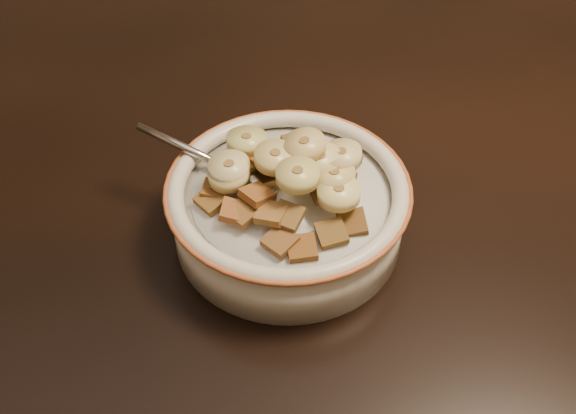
{
  "coord_description": "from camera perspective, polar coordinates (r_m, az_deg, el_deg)",
  "views": [
    {
      "loc": [
        0.12,
        -0.48,
        1.17
      ],
      "look_at": [
        0.18,
        -0.1,
        0.78
      ],
      "focal_mm": 45.0,
      "sensor_mm": 36.0,
      "label": 1
    }
  ],
  "objects": [
    {
      "name": "banana_slice_2",
      "position": [
        0.53,
        1.29,
        4.89
      ],
      "size": [
        0.04,
        0.04,
        0.02
      ],
      "primitive_type": "cylinder",
      "rotation": [
        -0.09,
        -0.14,
        0.4
      ],
      "color": "#FCDF91",
      "rests_on": "milk"
    },
    {
      "name": "spoon",
      "position": [
        0.54,
        -2.69,
        2.1
      ],
      "size": [
        0.05,
        0.05,
        0.01
      ],
      "primitive_type": "ellipsoid",
      "rotation": [
        0.0,
        0.0,
        4.13
      ],
      "color": "#B7B8BC",
      "rests_on": "cereal_bowl"
    },
    {
      "name": "chair",
      "position": [
        1.31,
        -7.53,
        10.28
      ],
      "size": [
        0.49,
        0.49,
        0.85
      ],
      "primitive_type": "cube",
      "rotation": [
        0.0,
        0.0,
        0.41
      ],
      "color": "black",
      "rests_on": "floor"
    },
    {
      "name": "banana_slice_0",
      "position": [
        0.53,
        2.57,
        3.73
      ],
      "size": [
        0.04,
        0.04,
        0.01
      ],
      "primitive_type": "cylinder",
      "rotation": [
        -0.12,
        -0.03,
        2.59
      ],
      "color": "#FFF18A",
      "rests_on": "milk"
    },
    {
      "name": "banana_slice_1",
      "position": [
        0.53,
        -4.65,
        3.07
      ],
      "size": [
        0.04,
        0.04,
        0.01
      ],
      "primitive_type": "cylinder",
      "rotation": [
        -0.05,
        0.02,
        2.39
      ],
      "color": "beige",
      "rests_on": "milk"
    },
    {
      "name": "cereal_square_5",
      "position": [
        0.55,
        -4.83,
        2.96
      ],
      "size": [
        0.03,
        0.03,
        0.01
      ],
      "primitive_type": "cube",
      "rotation": [
        -0.01,
        -0.08,
        2.07
      ],
      "color": "brown",
      "rests_on": "milk"
    },
    {
      "name": "cereal_square_3",
      "position": [
        0.5,
        -0.05,
        -0.74
      ],
      "size": [
        0.03,
        0.03,
        0.01
      ],
      "primitive_type": "cube",
      "rotation": [
        0.05,
        -0.18,
        0.98
      ],
      "color": "brown",
      "rests_on": "milk"
    },
    {
      "name": "banana_slice_4",
      "position": [
        0.51,
        4.03,
        1.11
      ],
      "size": [
        0.04,
        0.04,
        0.01
      ],
      "primitive_type": "cylinder",
      "rotation": [
        -0.02,
        -0.02,
        1.12
      ],
      "color": "#FDF09B",
      "rests_on": "milk"
    },
    {
      "name": "cereal_square_10",
      "position": [
        0.56,
        4.64,
        3.72
      ],
      "size": [
        0.03,
        0.03,
        0.01
      ],
      "primitive_type": "cube",
      "rotation": [
        -0.12,
        -0.17,
        2.5
      ],
      "color": "brown",
      "rests_on": "milk"
    },
    {
      "name": "cereal_square_9",
      "position": [
        0.55,
        -3.95,
        3.03
      ],
      "size": [
        0.03,
        0.03,
        0.01
      ],
      "primitive_type": "cube",
      "rotation": [
        -0.05,
        -0.17,
        2.18
      ],
      "color": "brown",
      "rests_on": "milk"
    },
    {
      "name": "cereal_square_18",
      "position": [
        0.51,
        5.09,
        -1.27
      ],
      "size": [
        0.02,
        0.02,
        0.01
      ],
      "primitive_type": "cube",
      "rotation": [
        -0.24,
        0.17,
        3.1
      ],
      "color": "brown",
      "rests_on": "milk"
    },
    {
      "name": "banana_slice_9",
      "position": [
        0.53,
        -4.7,
        2.59
      ],
      "size": [
        0.03,
        0.04,
        0.01
      ],
      "primitive_type": "cylinder",
      "rotation": [
        -0.06,
        -0.08,
        1.45
      ],
      "color": "#CABD63",
      "rests_on": "milk"
    },
    {
      "name": "cereal_square_19",
      "position": [
        0.5,
        -0.63,
        -2.7
      ],
      "size": [
        0.03,
        0.03,
        0.01
      ],
      "primitive_type": "cube",
      "rotation": [
        -0.14,
        -0.02,
        2.26
      ],
      "color": "brown",
      "rests_on": "milk"
    },
    {
      "name": "cereal_square_8",
      "position": [
        0.53,
        -5.73,
        1.29
      ],
      "size": [
        0.03,
        0.02,
        0.01
      ],
      "primitive_type": "cube",
      "rotation": [
        0.09,
        -0.18,
        2.86
      ],
      "color": "brown",
      "rests_on": "milk"
    },
    {
      "name": "cereal_square_20",
      "position": [
        0.55,
        -3.7,
        3.5
      ],
      "size": [
        0.02,
        0.02,
        0.01
      ],
      "primitive_type": "cube",
      "rotation": [
        0.18,
        -0.16,
        0.2
      ],
      "color": "brown",
      "rests_on": "milk"
    },
    {
      "name": "cereal_square_12",
      "position": [
        0.5,
        -1.29,
        -0.53
      ],
      "size": [
        0.03,
        0.03,
        0.01
      ],
      "primitive_type": "cube",
      "rotation": [
        -0.15,
        0.02,
        1.04
      ],
      "color": "olive",
      "rests_on": "milk"
    },
    {
      "name": "banana_slice_8",
      "position": [
        0.53,
        4.22,
        4.04
      ],
      "size": [
        0.04,
        0.04,
        0.01
      ],
      "primitive_type": "cylinder",
      "rotation": [
        -0.12,
        -0.07,
        0.59
      ],
      "color": "#FEEFAB",
      "rests_on": "milk"
    },
    {
      "name": "cereal_square_16",
      "position": [
        0.54,
        4.02,
        2.62
      ],
      "size": [
        0.03,
        0.03,
        0.01
      ],
      "primitive_type": "cube",
      "rotation": [
        0.06,
        0.12,
        0.56
      ],
      "color": "#966335",
      "rests_on": "milk"
    },
    {
      "name": "banana_slice_6",
      "position": [
        0.52,
        3.65,
        2.44
      ],
      "size": [
        0.04,
        0.04,
        0.01
      ],
      "primitive_type": "cylinder",
      "rotation": [
        0.02,
        0.08,
        2.14
      ],
      "color": "tan",
      "rests_on": "milk"
    },
    {
      "name": "cereal_square_6",
      "position": [
        0.51,
        -3.58,
        -0.43
      ],
      "size": [
        0.03,
        0.03,
        0.01
      ],
      "primitive_type": "cube",
      "rotation": [
        0.01,
        -0.11,
        0.65
      ],
      "color": "brown",
      "rests_on": "milk"
    },
    {
      "name": "cereal_square_7",
      "position": [
        0.56,
        0.7,
        4.97
      ],
      "size": [
        0.02,
        0.02,
        0.01
      ],
      "primitive_type": "cube",
      "rotation": [
        0.24,
        0.04,
        0.24
      ],
      "color": "brown",
      "rests_on": "milk"
    },
    {
      "name": "table",
      "position": [
        0.66,
        -16.57,
        1.33
      ],
      "size": [
        1.41,
        0.91,
        0.04
      ],
      "primitive_type": "cube",
      "rotation": [
        0.0,
        0.0,
        0.01
      ],
      "color": "black",
      "rests_on": "floor"
    },
    {
      "name": "cereal_square_1",
      "position": [
        0.51,
        -2.46,
        0.99
      ],
      "size": [
        0.03,
        0.03,
        0.01
      ],
      "primitive_type": "cube",
      "rotation": [
        0.22,
        0.04,
        2.17
      ],
      "color": "brown",
      "rests_on": "milk"
    },
    {
      "name": "cereal_square_21",
      "position": [
        0.55,
        1.8,
        3.82
      ],
      "size": [
        0.03,
        0.03,
        0.01
      ],
      "primitive_type": "cube",
      "rotation": [
        0.06,
        -0.14,
        0.33
      ],
      "color": "brown",
      "rests_on": "milk"
    },
    {
      "name": "cereal_square_11",
      "position": [
        0.52,
        2.96,
        1.12
      ],
      "size": [
        0.02,
        0.02,
        0.01
      ],
      "primitive_type": "cube",
      "rotation": [
        0.15,
        0.09,
        1.7
      ],
      "color": "brown",
      "rests_on": "milk"
    },
    {
      "name": "milk",
      "position": [
        0.54,
        0.0,
        0.9
      ],
      "size": [
        0.15,
        0.15,
        0.0
      ],
      "primitive_type": "cylinder",
      "color": "silver",
      "rests_on": "cereal_bowl"
    },
    {
      "name": "banana_slice_3",
      "position": [
        0.52,
        -1.01,
        3.94
      ],
      "size": [
        0.04,
        0.04,
        0.01
      ],
      "primitive_type": "cylinder",
      "rotation": [
        0.05,
        0.01,
        0.72
      ],
      "color": "#FADB93",
      "rests_on": "milk"
    },
    {
      "name": "banana_slice_7",
      "position": [
        0.55,
        -3.28,
        5.24
      ],
      "size": [
        0.04,
        0.04,
        0.01
      ],
      "primitive_type": "cylinder",
      "rotation": [
        0.1,
        0.07,
        2.17
      ],
      "color": "#DCD282",
      "rests_on": "milk"
    },
    {
      "name": "cereal_square_4",
      "position": [
        0.54,
        -1.71,
        3.64
      ],
      "size": [
        0.03,
        0.03,
        0.01
      ],
      "primitive_type": "cube",
      "rotation": [
        0.06,
        0.18,
        2.07
      ],
      "color": "#935018",
      "rests_on": "milk"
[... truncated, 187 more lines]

